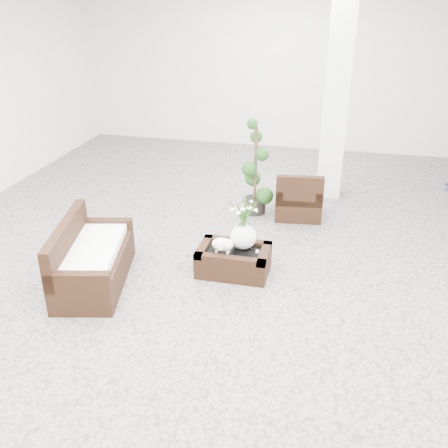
% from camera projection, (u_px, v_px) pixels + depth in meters
% --- Properties ---
extents(ground, '(11.00, 11.00, 0.00)m').
position_uv_depth(ground, '(226.00, 263.00, 6.76)').
color(ground, gray).
rests_on(ground, ground).
extents(column, '(0.40, 0.40, 3.50)m').
position_uv_depth(column, '(337.00, 94.00, 8.22)').
color(column, white).
rests_on(column, ground).
extents(coffee_table, '(0.90, 0.60, 0.31)m').
position_uv_depth(coffee_table, '(234.00, 261.00, 6.48)').
color(coffee_table, black).
rests_on(coffee_table, ground).
extents(sheep_figurine, '(0.28, 0.23, 0.21)m').
position_uv_depth(sheep_figurine, '(223.00, 246.00, 6.31)').
color(sheep_figurine, white).
rests_on(sheep_figurine, coffee_table).
extents(planter_narcissus, '(0.44, 0.44, 0.80)m').
position_uv_depth(planter_narcissus, '(243.00, 219.00, 6.31)').
color(planter_narcissus, white).
rests_on(planter_narcissus, coffee_table).
extents(tealight, '(0.04, 0.04, 0.03)m').
position_uv_depth(tealight, '(257.00, 251.00, 6.36)').
color(tealight, white).
rests_on(tealight, coffee_table).
extents(armchair, '(0.79, 0.77, 0.77)m').
position_uv_depth(armchair, '(299.00, 193.00, 7.99)').
color(armchair, black).
rests_on(armchair, ground).
extents(loveseat, '(1.04, 1.63, 0.80)m').
position_uv_depth(loveseat, '(93.00, 254.00, 6.16)').
color(loveseat, black).
rests_on(loveseat, ground).
extents(topiary, '(0.40, 0.40, 1.51)m').
position_uv_depth(topiary, '(255.00, 168.00, 7.94)').
color(topiary, '#193E14').
rests_on(topiary, ground).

